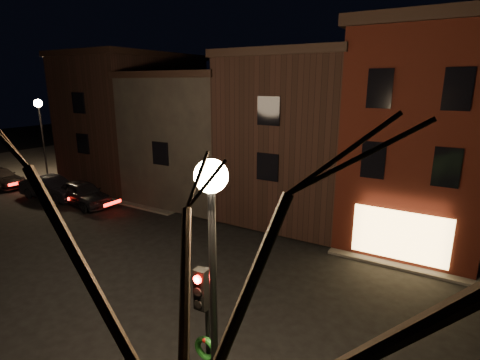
{
  "coord_description": "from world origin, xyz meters",
  "views": [
    {
      "loc": [
        9.85,
        -11.08,
        7.86
      ],
      "look_at": [
        0.62,
        4.2,
        3.2
      ],
      "focal_mm": 28.0,
      "sensor_mm": 36.0,
      "label": 1
    }
  ],
  "objects_px": {
    "traffic_signal": "(205,325)",
    "parked_car_a": "(83,193)",
    "street_lamp_near": "(212,236)",
    "street_lamp_far": "(40,118)",
    "bare_tree_right": "(172,259)",
    "parked_car_b": "(51,188)"
  },
  "relations": [
    {
      "from": "traffic_signal",
      "to": "bare_tree_right",
      "type": "bearing_deg",
      "value": -57.59
    },
    {
      "from": "street_lamp_near",
      "to": "parked_car_b",
      "type": "height_order",
      "value": "street_lamp_near"
    },
    {
      "from": "parked_car_a",
      "to": "street_lamp_near",
      "type": "bearing_deg",
      "value": -111.65
    },
    {
      "from": "street_lamp_far",
      "to": "traffic_signal",
      "type": "relative_size",
      "value": 1.6
    },
    {
      "from": "traffic_signal",
      "to": "parked_car_a",
      "type": "bearing_deg",
      "value": 151.1
    },
    {
      "from": "street_lamp_near",
      "to": "parked_car_a",
      "type": "relative_size",
      "value": 1.38
    },
    {
      "from": "traffic_signal",
      "to": "street_lamp_far",
      "type": "bearing_deg",
      "value": 154.55
    },
    {
      "from": "parked_car_a",
      "to": "parked_car_b",
      "type": "distance_m",
      "value": 3.09
    },
    {
      "from": "bare_tree_right",
      "to": "street_lamp_far",
      "type": "bearing_deg",
      "value": 150.98
    },
    {
      "from": "bare_tree_right",
      "to": "parked_car_a",
      "type": "bearing_deg",
      "value": 146.74
    },
    {
      "from": "street_lamp_far",
      "to": "parked_car_a",
      "type": "relative_size",
      "value": 1.38
    },
    {
      "from": "street_lamp_near",
      "to": "parked_car_a",
      "type": "distance_m",
      "value": 20.4
    },
    {
      "from": "traffic_signal",
      "to": "parked_car_a",
      "type": "relative_size",
      "value": 0.86
    },
    {
      "from": "street_lamp_far",
      "to": "street_lamp_near",
      "type": "bearing_deg",
      "value": -25.83
    },
    {
      "from": "street_lamp_near",
      "to": "parked_car_a",
      "type": "xyz_separation_m",
      "value": [
        -17.38,
        9.75,
        -4.38
      ]
    },
    {
      "from": "street_lamp_near",
      "to": "bare_tree_right",
      "type": "xyz_separation_m",
      "value": [
        1.3,
        -2.5,
        0.97
      ]
    },
    {
      "from": "street_lamp_far",
      "to": "parked_car_b",
      "type": "relative_size",
      "value": 1.36
    },
    {
      "from": "street_lamp_near",
      "to": "parked_car_a",
      "type": "bearing_deg",
      "value": 150.7
    },
    {
      "from": "traffic_signal",
      "to": "parked_car_a",
      "type": "distance_m",
      "value": 19.27
    },
    {
      "from": "street_lamp_far",
      "to": "bare_tree_right",
      "type": "bearing_deg",
      "value": -29.02
    },
    {
      "from": "parked_car_a",
      "to": "parked_car_b",
      "type": "bearing_deg",
      "value": 102.78
    },
    {
      "from": "parked_car_a",
      "to": "parked_car_b",
      "type": "height_order",
      "value": "parked_car_a"
    }
  ]
}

